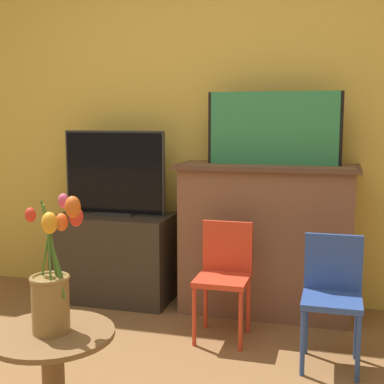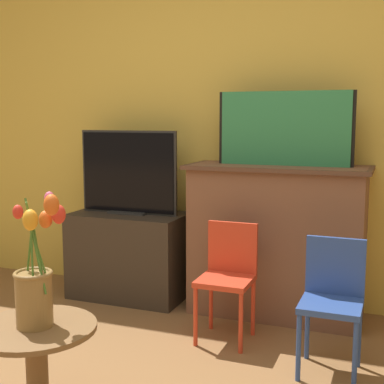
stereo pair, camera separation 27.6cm
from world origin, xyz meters
The scene contains 9 objects.
wall_back centered at (0.00, 2.13, 1.35)m, with size 8.00×0.06×2.70m.
fireplace_mantel centered at (0.37, 1.89, 0.49)m, with size 1.12×0.46×0.95m.
painting centered at (0.40, 1.90, 1.18)m, with size 0.83×0.03×0.45m.
tv_stand centered at (-0.66, 1.86, 0.30)m, with size 0.79×0.44×0.59m.
tv_monitor centered at (-0.66, 1.86, 0.87)m, with size 0.71×0.12×0.57m.
chair_red centered at (0.20, 1.43, 0.38)m, with size 0.29×0.29×0.65m.
chair_blue centered at (0.79, 1.24, 0.38)m, with size 0.29×0.29×0.65m.
side_table centered at (-0.22, 0.26, 0.29)m, with size 0.47×0.47×0.45m.
vase_tulips centered at (-0.21, 0.26, 0.63)m, with size 0.29×0.21×0.53m.
Camera 1 is at (0.80, -1.46, 1.25)m, focal length 50.00 mm.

